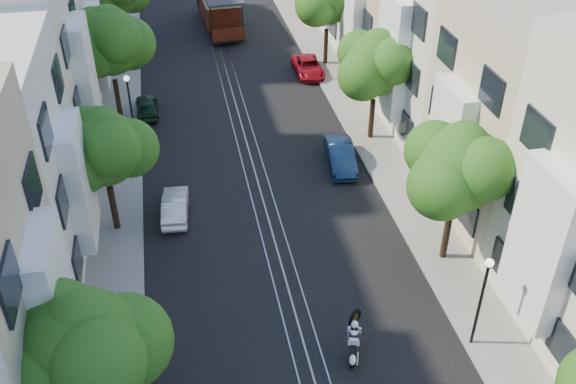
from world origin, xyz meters
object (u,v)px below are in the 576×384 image
tree_w_a (86,353)px  parked_car_e_far (308,67)px  parked_car_e_mid (341,156)px  parked_car_w_far (147,106)px  lamp_east (483,290)px  tree_w_c (110,43)px  lamp_west (130,100)px  tree_e_c (377,65)px  tree_w_b (104,150)px  sportbike_rider (354,337)px  cable_car (219,3)px  tree_e_b (460,170)px  parked_car_w_mid (175,206)px

tree_w_a → parked_car_e_far: (12.74, 27.58, -4.19)m
parked_car_e_mid → parked_car_w_far: size_ratio=1.18×
tree_w_a → lamp_east: size_ratio=1.61×
tree_w_c → parked_car_e_far: size_ratio=1.80×
lamp_west → parked_car_e_far: lamp_west is taller
tree_w_a → lamp_east: 13.72m
tree_e_c → parked_car_e_mid: size_ratio=1.66×
tree_w_b → tree_e_c: bearing=22.6°
tree_w_c → lamp_east: bearing=-57.4°
lamp_west → lamp_east: bearing=-55.0°
tree_w_a → tree_e_c: bearing=51.3°
lamp_west → parked_car_e_mid: 12.11m
lamp_west → sportbike_rider: lamp_west is taller
tree_w_c → cable_car: tree_w_c is taller
lamp_east → cable_car: size_ratio=0.47×
cable_car → parked_car_e_far: bearing=-67.1°
tree_e_b → lamp_west: bearing=136.2°
parked_car_e_far → cable_car: bearing=116.7°
sportbike_rider → parked_car_w_mid: (-6.11, 10.12, -0.31)m
tree_w_b → sportbike_rider: tree_w_b is taller
tree_e_c → parked_car_w_mid: (-11.66, -5.41, -4.04)m
tree_w_a → tree_w_b: tree_w_a is taller
tree_e_c → sportbike_rider: size_ratio=3.30×
sportbike_rider → tree_w_a: bearing=-146.4°
parked_car_e_mid → parked_car_w_far: 13.15m
tree_w_c → sportbike_rider: size_ratio=3.59×
tree_e_b → parked_car_w_mid: (-11.66, 5.59, -4.17)m
lamp_west → parked_car_w_far: (0.70, 3.59, -2.28)m
tree_e_b → sportbike_rider: 8.14m
tree_w_b → lamp_west: (0.84, 8.02, -1.55)m
tree_e_b → lamp_east: bearing=-100.9°
lamp_east → lamp_west: same height
tree_w_b → lamp_west: tree_w_b is taller
lamp_east → parked_car_w_far: (-11.90, 21.59, -2.28)m
tree_w_a → tree_w_b: bearing=90.0°
tree_w_c → lamp_west: (0.84, -2.98, -2.22)m
tree_w_a → lamp_west: bearing=87.6°
tree_w_c → parked_car_e_far: bearing=19.8°
tree_w_c → parked_car_w_mid: (2.74, -10.41, -4.51)m
tree_e_b → tree_w_c: tree_w_c is taller
tree_w_a → parked_car_w_far: bearing=86.3°
tree_e_b → parked_car_e_far: tree_e_b is taller
tree_w_a → parked_car_w_far: size_ratio=2.01×
lamp_east → lamp_west: size_ratio=1.00×
tree_e_c → parked_car_e_far: (-1.66, 9.58, -4.05)m
tree_e_c → tree_w_a: tree_w_a is taller
parked_car_e_far → tree_e_b: bearing=-84.8°
tree_w_a → cable_car: 38.84m
tree_e_b → lamp_east: 5.41m
tree_w_a → parked_car_e_far: size_ratio=1.69×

